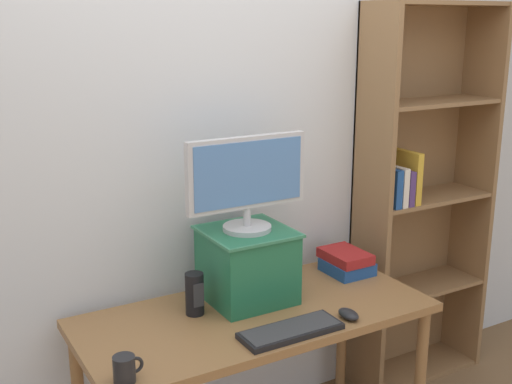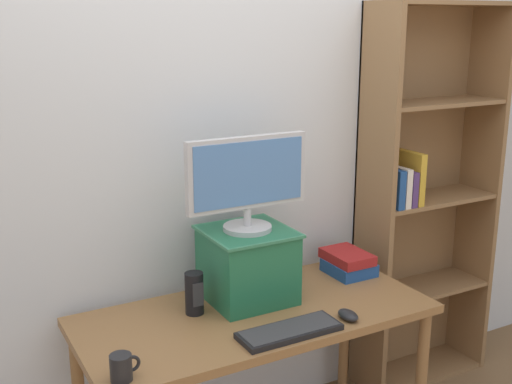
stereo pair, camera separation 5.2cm
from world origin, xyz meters
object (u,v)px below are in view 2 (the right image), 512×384
(keyboard, at_px, (289,331))
(book_stack, at_px, (348,263))
(bookshelf_unit, at_px, (422,197))
(computer_mouse, at_px, (348,315))
(desk_speaker, at_px, (194,293))
(coffee_mug, at_px, (122,367))
(computer_monitor, at_px, (247,180))
(desk, at_px, (255,329))
(riser_box, at_px, (248,263))

(keyboard, bearing_deg, book_stack, 34.31)
(book_stack, bearing_deg, bookshelf_unit, 12.19)
(bookshelf_unit, bearing_deg, computer_mouse, -148.87)
(desk_speaker, bearing_deg, coffee_mug, -140.00)
(computer_monitor, bearing_deg, bookshelf_unit, 7.43)
(computer_monitor, bearing_deg, desk, -104.32)
(book_stack, distance_m, desk_speaker, 0.80)
(desk, distance_m, computer_mouse, 0.39)
(desk, distance_m, coffee_mug, 0.69)
(riser_box, bearing_deg, bookshelf_unit, 7.35)
(bookshelf_unit, relative_size, desk_speaker, 11.25)
(keyboard, distance_m, book_stack, 0.67)
(computer_mouse, xyz_separation_m, desk_speaker, (-0.51, 0.34, 0.07))
(computer_monitor, height_order, book_stack, computer_monitor)
(keyboard, xyz_separation_m, book_stack, (0.56, 0.38, 0.04))
(keyboard, xyz_separation_m, computer_mouse, (0.27, -0.01, 0.01))
(desk, xyz_separation_m, riser_box, (0.03, 0.12, 0.24))
(computer_mouse, xyz_separation_m, coffee_mug, (-0.92, -0.00, 0.03))
(computer_mouse, height_order, book_stack, book_stack)
(riser_box, bearing_deg, computer_monitor, -90.00)
(riser_box, xyz_separation_m, coffee_mug, (-0.66, -0.36, -0.11))
(book_stack, height_order, coffee_mug, book_stack)
(bookshelf_unit, xyz_separation_m, keyboard, (-1.10, -0.50, -0.25))
(book_stack, height_order, desk_speaker, desk_speaker)
(keyboard, height_order, desk_speaker, desk_speaker)
(computer_monitor, xyz_separation_m, book_stack, (0.54, 0.02, -0.47))
(riser_box, xyz_separation_m, computer_mouse, (0.26, -0.36, -0.14))
(riser_box, bearing_deg, coffee_mug, -151.18)
(computer_monitor, height_order, computer_mouse, computer_monitor)
(desk_speaker, bearing_deg, bookshelf_unit, 6.88)
(desk, distance_m, book_stack, 0.61)
(bookshelf_unit, height_order, riser_box, bookshelf_unit)
(keyboard, distance_m, computer_mouse, 0.27)
(riser_box, distance_m, coffee_mug, 0.76)
(bookshelf_unit, distance_m, book_stack, 0.60)
(riser_box, bearing_deg, keyboard, -91.89)
(computer_monitor, relative_size, computer_mouse, 5.09)
(keyboard, xyz_separation_m, coffee_mug, (-0.65, -0.01, 0.03))
(coffee_mug, bearing_deg, desk, 20.94)
(bookshelf_unit, distance_m, keyboard, 1.24)
(computer_monitor, height_order, keyboard, computer_monitor)
(bookshelf_unit, bearing_deg, coffee_mug, -163.93)
(coffee_mug, bearing_deg, bookshelf_unit, 16.07)
(bookshelf_unit, xyz_separation_m, computer_monitor, (-1.09, -0.14, 0.25))
(desk_speaker, bearing_deg, desk, -24.46)
(computer_monitor, distance_m, keyboard, 0.62)
(keyboard, bearing_deg, bookshelf_unit, 24.28)
(desk, xyz_separation_m, keyboard, (0.02, -0.23, 0.09))
(keyboard, bearing_deg, desk, 94.69)
(riser_box, height_order, desk_speaker, riser_box)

